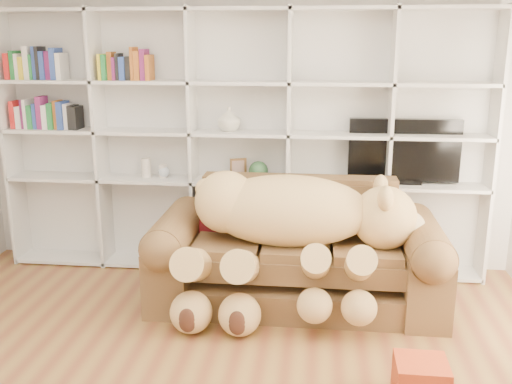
# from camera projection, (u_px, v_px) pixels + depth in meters

# --- Properties ---
(wall_back) EXTENTS (5.00, 0.02, 2.70)m
(wall_back) POSITION_uv_depth(u_px,v_px,m) (244.00, 124.00, 5.33)
(wall_back) COLOR silver
(wall_back) RESTS_ON floor
(bookshelf) EXTENTS (4.43, 0.35, 2.40)m
(bookshelf) POSITION_uv_depth(u_px,v_px,m) (216.00, 131.00, 5.23)
(bookshelf) COLOR silver
(bookshelf) RESTS_ON floor
(sofa) EXTENTS (2.34, 1.01, 0.98)m
(sofa) POSITION_uv_depth(u_px,v_px,m) (296.00, 258.00, 4.70)
(sofa) COLOR brown
(sofa) RESTS_ON floor
(teddy_bear) EXTENTS (1.92, 1.01, 1.11)m
(teddy_bear) POSITION_uv_depth(u_px,v_px,m) (289.00, 227.00, 4.43)
(teddy_bear) COLOR #DCBC6E
(teddy_bear) RESTS_ON sofa
(throw_pillow) EXTENTS (0.49, 0.31, 0.48)m
(throw_pillow) POSITION_uv_depth(u_px,v_px,m) (229.00, 209.00, 4.83)
(throw_pillow) COLOR #570E15
(throw_pillow) RESTS_ON sofa
(gift_box) EXTENTS (0.31, 0.29, 0.25)m
(gift_box) POSITION_uv_depth(u_px,v_px,m) (421.00, 380.00, 3.44)
(gift_box) COLOR #B43A18
(gift_box) RESTS_ON floor
(tv) EXTENTS (0.98, 0.18, 0.58)m
(tv) POSITION_uv_depth(u_px,v_px,m) (404.00, 152.00, 5.08)
(tv) COLOR black
(tv) RESTS_ON bookshelf
(picture_frame) EXTENTS (0.15, 0.07, 0.19)m
(picture_frame) POSITION_uv_depth(u_px,v_px,m) (238.00, 169.00, 5.24)
(picture_frame) COLOR brown
(picture_frame) RESTS_ON bookshelf
(green_vase) EXTENTS (0.18, 0.18, 0.18)m
(green_vase) POSITION_uv_depth(u_px,v_px,m) (258.00, 171.00, 5.22)
(green_vase) COLOR #2B532F
(green_vase) RESTS_ON bookshelf
(figurine_tall) EXTENTS (0.10, 0.10, 0.18)m
(figurine_tall) POSITION_uv_depth(u_px,v_px,m) (146.00, 168.00, 5.34)
(figurine_tall) COLOR beige
(figurine_tall) RESTS_ON bookshelf
(figurine_short) EXTENTS (0.09, 0.09, 0.13)m
(figurine_short) POSITION_uv_depth(u_px,v_px,m) (163.00, 171.00, 5.33)
(figurine_short) COLOR beige
(figurine_short) RESTS_ON bookshelf
(snow_globe) EXTENTS (0.11, 0.11, 0.11)m
(snow_globe) POSITION_uv_depth(u_px,v_px,m) (164.00, 172.00, 5.33)
(snow_globe) COLOR silver
(snow_globe) RESTS_ON bookshelf
(shelf_vase) EXTENTS (0.24, 0.24, 0.22)m
(shelf_vase) POSITION_uv_depth(u_px,v_px,m) (229.00, 119.00, 5.13)
(shelf_vase) COLOR beige
(shelf_vase) RESTS_ON bookshelf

